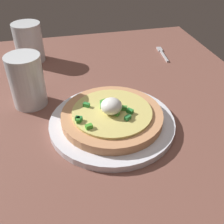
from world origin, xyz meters
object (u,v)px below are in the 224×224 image
object	(u,v)px
plate	(112,122)
fork	(162,53)
cup_near	(27,83)
pizza	(112,115)
cup_far	(29,45)

from	to	relation	value
plate	fork	distance (cm)	38.46
fork	cup_near	bearing A→B (deg)	121.02
plate	pizza	bearing A→B (deg)	-43.56
pizza	cup_near	distance (cm)	20.51
pizza	cup_far	world-z (taller)	cup_far
pizza	fork	xyz separation A→B (cm)	(-30.61, 23.34, -2.41)
pizza	fork	size ratio (longest dim) A/B	1.97
pizza	cup_far	bearing A→B (deg)	-155.37
plate	cup_near	bearing A→B (deg)	-126.64
plate	cup_near	size ratio (longest dim) A/B	2.17
pizza	cup_far	size ratio (longest dim) A/B	1.87
cup_near	cup_far	world-z (taller)	cup_near
pizza	cup_near	size ratio (longest dim) A/B	1.74
pizza	cup_far	distance (cm)	38.93
plate	fork	xyz separation A→B (cm)	(-30.58, 23.31, -0.46)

